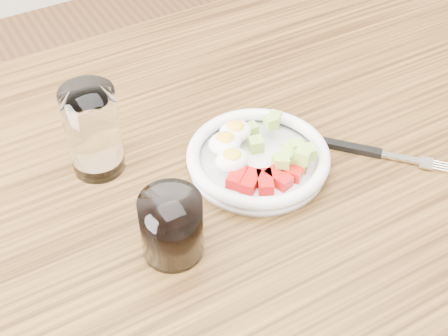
# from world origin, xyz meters

# --- Properties ---
(dining_table) EXTENTS (1.50, 0.90, 0.77)m
(dining_table) POSITION_xyz_m (0.00, 0.00, 0.67)
(dining_table) COLOR brown
(dining_table) RESTS_ON ground
(bowl) EXTENTS (0.20, 0.20, 0.05)m
(bowl) POSITION_xyz_m (0.05, 0.02, 0.79)
(bowl) COLOR white
(bowl) RESTS_ON dining_table
(fork) EXTENTS (0.15, 0.16, 0.01)m
(fork) POSITION_xyz_m (0.20, -0.04, 0.77)
(fork) COLOR black
(fork) RESTS_ON dining_table
(water_glass) EXTENTS (0.07, 0.07, 0.13)m
(water_glass) POSITION_xyz_m (-0.14, 0.13, 0.83)
(water_glass) COLOR white
(water_glass) RESTS_ON dining_table
(coffee_glass) EXTENTS (0.08, 0.08, 0.09)m
(coffee_glass) POSITION_xyz_m (-0.12, -0.06, 0.81)
(coffee_glass) COLOR white
(coffee_glass) RESTS_ON dining_table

